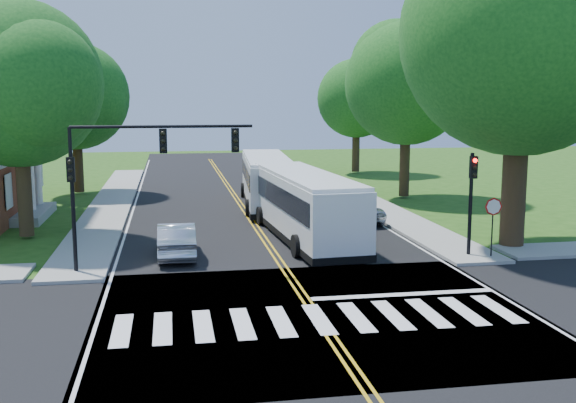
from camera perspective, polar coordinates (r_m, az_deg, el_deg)
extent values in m
plane|color=#224A12|center=(21.81, 2.34, -9.53)|extent=(140.00, 140.00, 0.00)
cube|color=black|center=(39.09, -3.27, -1.37)|extent=(14.00, 96.00, 0.01)
cube|color=black|center=(21.80, 2.34, -9.51)|extent=(60.00, 12.00, 0.01)
cube|color=gold|center=(43.01, -3.89, -0.45)|extent=(0.36, 70.00, 0.01)
cube|color=silver|center=(42.84, -12.97, -0.68)|extent=(0.12, 70.00, 0.01)
cube|color=silver|center=(44.23, 4.90, -0.21)|extent=(0.12, 70.00, 0.01)
cube|color=silver|center=(21.34, 2.63, -9.90)|extent=(12.60, 3.00, 0.01)
cube|color=silver|center=(24.21, 9.72, -7.75)|extent=(6.60, 0.40, 0.01)
cube|color=gray|center=(45.90, -14.66, -0.06)|extent=(2.60, 40.00, 0.15)
cube|color=gray|center=(47.48, 5.73, 0.46)|extent=(2.60, 40.00, 0.15)
cylinder|color=#312113|center=(32.39, 18.61, 1.73)|extent=(1.10, 1.10, 6.00)
sphere|color=#2D7923|center=(32.31, 19.18, 13.26)|extent=(10.80, 10.80, 10.80)
cylinder|color=#312113|center=(35.22, -21.43, 1.12)|extent=(0.70, 0.70, 4.80)
sphere|color=#2D7923|center=(34.97, -21.89, 9.27)|extent=(8.00, 8.00, 8.00)
cylinder|color=#312113|center=(50.86, -17.34, 3.24)|extent=(0.70, 0.70, 4.40)
sphere|color=#2D7923|center=(50.66, -17.58, 8.50)|extent=(7.60, 7.60, 7.60)
cylinder|color=#312113|center=(47.21, 9.85, 3.48)|extent=(0.70, 0.70, 5.00)
sphere|color=#2D7923|center=(47.04, 10.02, 9.84)|extent=(8.40, 8.40, 8.40)
cylinder|color=#312113|center=(62.73, 5.77, 4.54)|extent=(0.70, 0.70, 4.40)
sphere|color=#2D7923|center=(62.58, 5.83, 8.69)|extent=(7.20, 7.20, 7.20)
cube|color=silver|center=(41.09, -21.17, 4.72)|extent=(1.40, 6.00, 0.45)
cube|color=gray|center=(41.54, -20.86, -0.99)|extent=(1.80, 6.00, 0.50)
cylinder|color=silver|center=(39.14, -21.60, 1.14)|extent=(0.50, 0.50, 4.20)
cylinder|color=silver|center=(41.29, -21.00, 1.54)|extent=(0.50, 0.50, 4.20)
cylinder|color=silver|center=(43.43, -20.45, 1.89)|extent=(0.50, 0.50, 4.20)
cylinder|color=black|center=(27.35, -17.71, -0.92)|extent=(0.16, 0.16, 4.60)
cube|color=black|center=(26.98, -17.92, 2.59)|extent=(0.30, 0.22, 0.95)
sphere|color=black|center=(26.82, -17.99, 3.20)|extent=(0.18, 0.18, 0.18)
cylinder|color=black|center=(26.76, -10.55, 6.26)|extent=(7.00, 0.12, 0.12)
cube|color=black|center=(26.64, -10.52, 5.06)|extent=(0.30, 0.22, 0.95)
cube|color=black|center=(26.76, -4.49, 5.20)|extent=(0.30, 0.22, 0.95)
cylinder|color=black|center=(29.91, 15.18, -0.21)|extent=(0.16, 0.16, 4.40)
cube|color=black|center=(29.58, 15.43, 2.81)|extent=(0.30, 0.22, 0.95)
sphere|color=#FF0A05|center=(29.42, 15.57, 3.36)|extent=(0.18, 0.18, 0.18)
cylinder|color=black|center=(30.00, 16.89, -2.39)|extent=(0.06, 0.06, 2.20)
cylinder|color=#A50A07|center=(29.80, 17.00, -0.42)|extent=(0.76, 0.04, 0.76)
cube|color=silver|center=(32.90, 1.41, -0.38)|extent=(3.49, 12.54, 2.89)
cube|color=black|center=(32.82, 1.41, 0.53)|extent=(3.51, 11.68, 1.00)
cube|color=black|center=(38.85, -1.00, 1.56)|extent=(2.57, 0.27, 1.68)
cube|color=orange|center=(38.75, -1.00, 2.95)|extent=(1.79, 0.22, 0.34)
cube|color=black|center=(33.13, 1.40, -2.56)|extent=(3.55, 12.64, 0.32)
cube|color=silver|center=(32.70, 1.42, 2.22)|extent=(3.42, 12.17, 0.23)
cylinder|color=black|center=(37.34, 1.78, -1.04)|extent=(0.40, 1.03, 1.01)
cylinder|color=black|center=(36.71, -2.33, -1.21)|extent=(0.40, 1.03, 1.01)
cylinder|color=black|center=(29.96, 5.82, -3.50)|extent=(0.40, 1.03, 1.01)
cylinder|color=black|center=(29.18, 0.75, -3.79)|extent=(0.40, 1.03, 1.01)
cube|color=silver|center=(43.17, -1.82, 1.75)|extent=(3.50, 12.37, 2.85)
cube|color=black|center=(43.11, -1.83, 2.43)|extent=(3.51, 11.53, 0.98)
cube|color=black|center=(49.24, -2.33, 3.02)|extent=(2.54, 0.28, 1.66)
cube|color=orange|center=(49.16, -2.34, 4.11)|extent=(1.76, 0.23, 0.33)
cube|color=black|center=(43.34, -1.82, 0.09)|extent=(3.56, 12.48, 0.31)
cube|color=silver|center=(43.02, -1.83, 3.71)|extent=(3.42, 12.01, 0.23)
cylinder|color=black|center=(47.41, -0.54, 1.03)|extent=(0.40, 1.02, 0.99)
cylinder|color=black|center=(47.24, -3.79, 0.98)|extent=(0.40, 1.02, 0.99)
cylinder|color=black|center=(39.77, 0.50, -0.45)|extent=(0.40, 1.02, 0.99)
cylinder|color=black|center=(39.57, -3.38, -0.51)|extent=(0.40, 1.02, 0.99)
imported|color=silver|center=(29.63, -9.42, -3.23)|extent=(1.59, 4.55, 1.50)
imported|color=silver|center=(37.64, 5.48, -0.79)|extent=(2.89, 4.90, 1.28)
imported|color=black|center=(39.94, 4.19, -0.18)|extent=(2.38, 4.80, 1.34)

